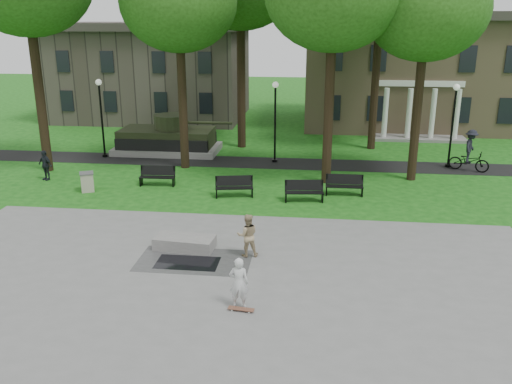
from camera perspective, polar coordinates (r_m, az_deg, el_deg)
ground at (r=20.78m, az=-2.21°, el=-5.41°), size 120.00×120.00×0.00m
plaza at (r=16.38m, az=-4.91°, el=-12.28°), size 22.00×16.00×0.02m
footpath at (r=32.06m, az=1.04°, el=3.08°), size 44.00×2.60×0.01m
building_right at (r=45.55m, az=15.81°, el=12.41°), size 17.00×12.00×8.60m
building_left at (r=47.68m, az=-10.73°, el=12.08°), size 15.00×10.00×7.20m
tree_1 at (r=30.29m, az=-8.16°, el=19.15°), size 6.20×6.20×11.63m
tree_3 at (r=28.79m, az=17.51°, el=17.90°), size 6.00×6.00×11.19m
lamp_left at (r=34.18m, az=-15.99°, el=8.11°), size 0.36×0.36×4.73m
lamp_mid at (r=31.71m, az=2.03°, el=8.07°), size 0.36×0.36×4.73m
lamp_right at (r=32.50m, az=20.04°, el=7.24°), size 0.36×0.36×4.73m
tank_monument at (r=34.96m, az=-9.27°, el=5.54°), size 7.45×3.40×2.40m
puddle at (r=19.30m, az=-7.23°, el=-7.40°), size 2.20×1.20×0.00m
concrete_block at (r=20.38m, az=-7.51°, el=-5.30°), size 2.28×1.20×0.45m
skateboard at (r=16.26m, az=-1.58°, el=-12.28°), size 0.80×0.29×0.07m
skateboarder at (r=16.09m, az=-1.81°, el=-9.53°), size 0.58×0.39×1.59m
friend_watching at (r=19.38m, az=-0.90°, el=-4.57°), size 0.89×0.76×1.59m
pedestrian_walker at (r=30.61m, az=-21.31°, el=2.65°), size 1.01×0.73×1.60m
cyclist at (r=32.43m, az=21.58°, el=3.71°), size 2.28×1.54×2.34m
park_bench_0 at (r=28.11m, az=-10.32°, el=1.73°), size 1.82×0.59×1.00m
park_bench_1 at (r=25.93m, az=-2.27°, el=0.64°), size 1.85×0.84×1.00m
park_bench_2 at (r=25.35m, az=5.10°, el=0.17°), size 1.84×0.71×1.00m
park_bench_3 at (r=26.49m, az=9.29°, el=0.79°), size 1.80×0.53×1.00m
trash_bin at (r=27.98m, az=-17.34°, el=1.04°), size 0.87×0.87×0.96m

